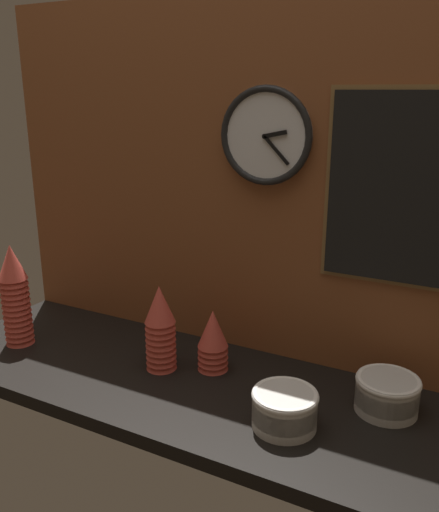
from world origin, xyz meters
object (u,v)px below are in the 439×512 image
cup_stack_far_left (15,295)px  cup_stack_center_right (213,340)px  cup_stack_center (160,328)px  wall_clock (266,136)px  bowl_stack_right (285,408)px  menu_board (421,192)px  bowl_stack_far_right (387,393)px

cup_stack_far_left → cup_stack_center_right: bearing=12.5°
cup_stack_center → wall_clock: (22.07, 21.88, 53.32)cm
bowl_stack_right → cup_stack_center_right: bearing=149.7°
bowl_stack_right → wall_clock: wall_clock is taller
cup_stack_center_right → bowl_stack_right: (28.76, -16.83, -4.14)cm
cup_stack_center_right → wall_clock: (8.41, 15.36, 56.95)cm
cup_stack_center → menu_board: 79.28cm
bowl_stack_right → menu_board: 62.92cm
menu_board → cup_stack_center: bearing=-160.3°
wall_clock → bowl_stack_far_right: bearing=-18.7°
bowl_stack_right → wall_clock: size_ratio=0.60×
cup_stack_center → menu_board: menu_board is taller
cup_stack_center_right → menu_board: menu_board is taller
cup_stack_center → bowl_stack_far_right: (62.94, 8.01, -7.78)cm
bowl_stack_right → bowl_stack_far_right: 27.50cm
bowl_stack_right → cup_stack_far_left: bearing=178.2°
cup_stack_center → bowl_stack_far_right: bearing=7.3°
bowl_stack_far_right → bowl_stack_right: bearing=-138.2°
cup_stack_center_right → cup_stack_center: size_ratio=0.72×
cup_stack_center_right → bowl_stack_right: 33.58cm
bowl_stack_far_right → wall_clock: wall_clock is taller
cup_stack_center → cup_stack_far_left: bearing=-171.4°
bowl_stack_far_right → wall_clock: (-40.87, 13.87, 61.09)cm
cup_stack_far_left → bowl_stack_right: bearing=-1.8°
cup_stack_far_left → bowl_stack_far_right: cup_stack_far_left is taller
menu_board → cup_stack_far_left: bearing=-165.0°
bowl_stack_far_right → cup_stack_center: bearing=-172.7°
cup_stack_center → wall_clock: wall_clock is taller
cup_stack_center → cup_stack_center_right: bearing=25.5°
cup_stack_center_right → menu_board: (50.05, 16.25, 44.97)cm
cup_stack_far_left → cup_stack_center_right: size_ratio=1.79×
cup_stack_center_right → cup_stack_center: 15.57cm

